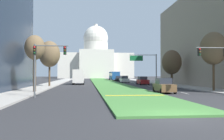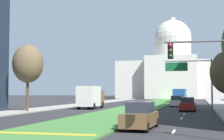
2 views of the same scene
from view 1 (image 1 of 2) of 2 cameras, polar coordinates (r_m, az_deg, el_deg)
name	(u,v)px [view 1 (image 1 of 2)]	position (r m, az deg, el deg)	size (l,w,h in m)	color
ground_plane	(103,82)	(71.71, -2.01, -2.69)	(260.00, 260.00, 0.00)	#2B2B2D
grass_median	(105,82)	(65.83, -1.67, -2.80)	(6.58, 106.12, 0.14)	#427A38
median_curb_nose	(135,95)	(24.97, 5.29, -5.81)	(5.93, 0.50, 0.04)	gold
lane_dashes_right	(140,84)	(54.40, 6.48, -3.28)	(0.16, 54.92, 0.01)	silver
sidewalk_left	(55,83)	(60.23, -13.02, -2.96)	(4.00, 106.12, 0.15)	#9E9991
sidewalk_right	(156,83)	(62.16, 10.14, -2.90)	(4.00, 106.12, 0.15)	#9E9991
capitol_building	(96,60)	(129.96, -3.73, 2.39)	(37.57, 22.05, 28.37)	beige
traffic_light_near_left	(44,59)	(24.98, -15.43, 2.56)	(3.34, 0.35, 5.20)	#515456
traffic_light_near_right	(218,60)	(28.41, 23.14, 2.19)	(3.34, 0.35, 5.20)	#515456
overhead_guide_sign	(146,63)	(53.24, 7.83, 1.69)	(5.87, 0.20, 6.50)	#515456
street_tree_left_near	(35,48)	(31.84, -17.33, 4.78)	(2.43, 2.43, 7.04)	#4C3823
street_tree_right_near	(213,49)	(34.82, 22.26, 4.59)	(3.42, 3.42, 7.75)	#4C3823
street_tree_left_mid	(50,54)	(44.99, -14.16, 3.54)	(3.66, 3.66, 8.06)	#4C3823
street_tree_right_mid	(172,62)	(48.87, 13.55, 1.73)	(3.73, 3.73, 6.85)	#4C3823
sedan_lead_stopped	(164,86)	(30.87, 11.83, -3.59)	(2.01, 4.64, 1.80)	brown
sedan_midblock	(143,81)	(53.03, 7.05, -2.47)	(1.94, 4.71, 1.73)	maroon
sedan_distant	(124,79)	(64.28, 2.82, -2.17)	(2.12, 4.33, 1.77)	silver
sedan_far_horizon	(119,79)	(76.04, 1.51, -2.01)	(2.00, 4.48, 1.64)	black
box_truck_delivery	(79,77)	(54.22, -7.69, -1.52)	(2.40, 6.40, 3.20)	brown
city_bus	(114,75)	(84.38, 0.52, -1.21)	(2.62, 11.00, 2.95)	#1E4C8C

